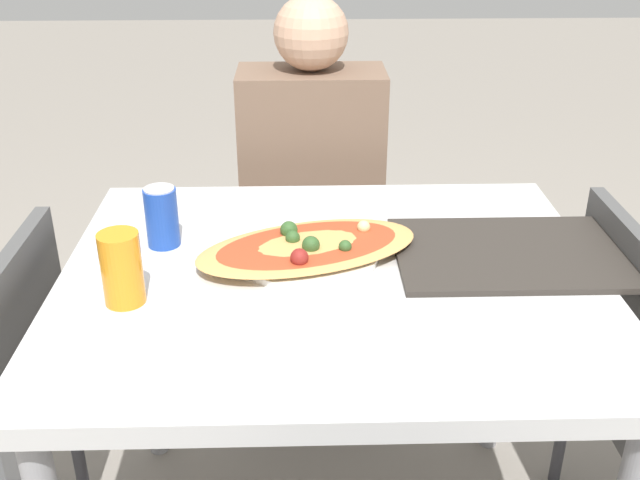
# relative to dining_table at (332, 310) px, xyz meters

# --- Properties ---
(dining_table) EXTENTS (1.04, 0.87, 0.77)m
(dining_table) POSITION_rel_dining_table_xyz_m (0.00, 0.00, 0.00)
(dining_table) COLOR silver
(dining_table) RESTS_ON ground_plane
(chair_far_seated) EXTENTS (0.40, 0.40, 0.83)m
(chair_far_seated) POSITION_rel_dining_table_xyz_m (-0.03, 0.76, -0.21)
(chair_far_seated) COLOR #4C4C4C
(chair_far_seated) RESTS_ON ground_plane
(person_seated) EXTENTS (0.39, 0.23, 1.19)m
(person_seated) POSITION_rel_dining_table_xyz_m (-0.03, 0.65, 0.00)
(person_seated) COLOR #2D2D38
(person_seated) RESTS_ON ground_plane
(pizza_main) EXTENTS (0.50, 0.35, 0.06)m
(pizza_main) POSITION_rel_dining_table_xyz_m (-0.04, 0.06, 0.11)
(pizza_main) COLOR white
(pizza_main) RESTS_ON dining_table
(soda_can) EXTENTS (0.07, 0.07, 0.12)m
(soda_can) POSITION_rel_dining_table_xyz_m (-0.34, 0.13, 0.15)
(soda_can) COLOR #1E47B2
(soda_can) RESTS_ON dining_table
(drink_glass) EXTENTS (0.07, 0.07, 0.13)m
(drink_glass) POSITION_rel_dining_table_xyz_m (-0.37, -0.10, 0.15)
(drink_glass) COLOR orange
(drink_glass) RESTS_ON dining_table
(serving_tray) EXTENTS (0.46, 0.31, 0.01)m
(serving_tray) POSITION_rel_dining_table_xyz_m (0.36, 0.06, 0.09)
(serving_tray) COLOR #332D28
(serving_tray) RESTS_ON dining_table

